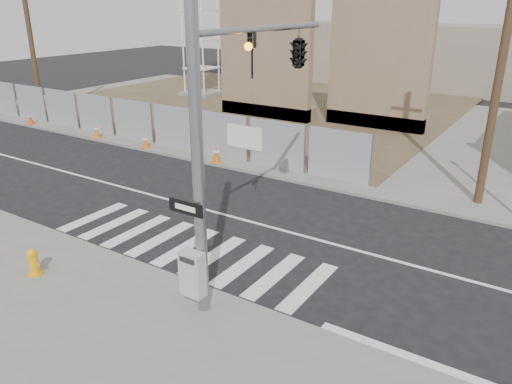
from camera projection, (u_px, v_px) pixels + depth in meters
The scene contains 13 objects.
ground at pixel (236, 218), 16.49m from camera, with size 100.00×100.00×0.00m, color black.
sidewalk_far at pixel (382, 130), 27.44m from camera, with size 50.00×20.00×0.12m, color slate.
signal_pole at pixel (269, 87), 11.91m from camera, with size 0.96×5.87×7.00m.
chain_link_fence at pixel (130, 120), 25.08m from camera, with size 24.60×0.04×2.00m, color gray.
concrete_wall_left at pixel (266, 62), 29.09m from camera, with size 6.00×1.30×8.00m.
concrete_wall_right at pixel (379, 68), 26.57m from camera, with size 5.50×1.30×8.00m.
utility_pole_left at pixel (29, 30), 28.08m from camera, with size 1.60×0.28×10.00m.
utility_pole_right at pixel (503, 52), 15.63m from camera, with size 1.60×0.28×10.00m.
fire_hydrant at pixel (33, 262), 12.72m from camera, with size 0.50×0.50×0.72m.
traffic_cone_a at pixel (30, 118), 28.40m from camera, with size 0.42×0.42×0.72m.
traffic_cone_b at pixel (97, 131), 25.61m from camera, with size 0.41×0.41×0.70m.
traffic_cone_c at pixel (146, 141), 23.81m from camera, with size 0.40×0.40×0.67m.
traffic_cone_d at pixel (216, 154), 21.64m from camera, with size 0.49×0.49×0.76m.
Camera 1 is at (8.78, -12.30, 6.69)m, focal length 35.00 mm.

